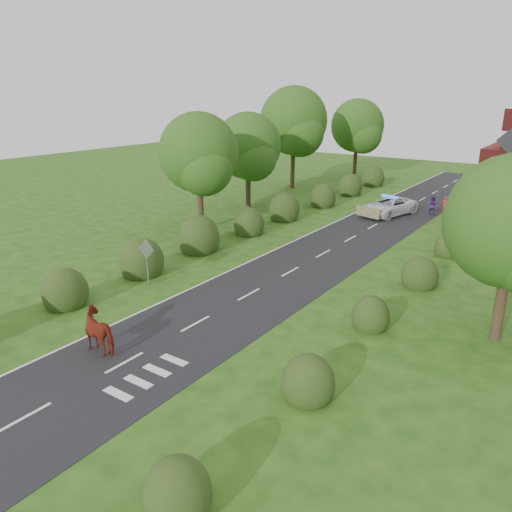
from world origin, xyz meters
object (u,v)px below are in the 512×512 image
Objects in this scene: police_van at (389,206)px; cow at (102,333)px; pedestrian_red at (445,205)px; pedestrian_purple at (432,205)px; road_sign at (147,256)px.

cow is at bearing -76.65° from police_van.
cow is at bearing 63.13° from pedestrian_red.
police_van is 3.68× the size of pedestrian_purple.
pedestrian_red is at bearing -130.40° from pedestrian_purple.
road_sign is 0.44× the size of police_van.
road_sign reaches higher than pedestrian_purple.
road_sign is 1.65× the size of pedestrian_red.
pedestrian_purple is (2.87, 2.17, 0.05)m from police_van.
road_sign is at bearing 77.23° from pedestrian_purple.
police_van is at bearing 20.94° from pedestrian_red.
police_van is 4.72m from pedestrian_red.
pedestrian_red is (8.28, 25.09, -0.89)m from road_sign.
road_sign reaches higher than police_van.
road_sign is at bearing -150.69° from cow.
road_sign is 1.61× the size of pedestrian_purple.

